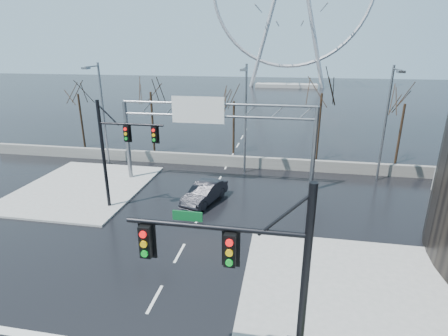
% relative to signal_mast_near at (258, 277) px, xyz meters
% --- Properties ---
extents(ground, '(260.00, 260.00, 0.00)m').
position_rel_signal_mast_near_xyz_m(ground, '(-5.14, 4.04, -4.87)').
color(ground, black).
rests_on(ground, ground).
extents(sidewalk_right_ext, '(12.00, 10.00, 0.15)m').
position_rel_signal_mast_near_xyz_m(sidewalk_right_ext, '(4.86, 6.04, -4.80)').
color(sidewalk_right_ext, gray).
rests_on(sidewalk_right_ext, ground).
extents(sidewalk_far, '(10.00, 12.00, 0.15)m').
position_rel_signal_mast_near_xyz_m(sidewalk_far, '(-16.14, 16.04, -4.80)').
color(sidewalk_far, gray).
rests_on(sidewalk_far, ground).
extents(barrier_wall, '(52.00, 0.50, 1.10)m').
position_rel_signal_mast_near_xyz_m(barrier_wall, '(-5.14, 24.04, -4.32)').
color(barrier_wall, slate).
rests_on(barrier_wall, ground).
extents(signal_mast_near, '(5.52, 0.41, 8.00)m').
position_rel_signal_mast_near_xyz_m(signal_mast_near, '(0.00, 0.00, 0.00)').
color(signal_mast_near, black).
rests_on(signal_mast_near, ground).
extents(signal_mast_far, '(4.72, 0.41, 8.00)m').
position_rel_signal_mast_near_xyz_m(signal_mast_far, '(-11.01, 13.00, -0.04)').
color(signal_mast_far, black).
rests_on(signal_mast_far, ground).
extents(sign_gantry, '(16.36, 0.40, 7.60)m').
position_rel_signal_mast_near_xyz_m(sign_gantry, '(-5.52, 19.00, 0.31)').
color(sign_gantry, slate).
rests_on(sign_gantry, ground).
extents(streetlight_left, '(0.50, 2.55, 10.00)m').
position_rel_signal_mast_near_xyz_m(streetlight_left, '(-17.14, 22.20, 1.01)').
color(streetlight_left, slate).
rests_on(streetlight_left, ground).
extents(streetlight_mid, '(0.50, 2.55, 10.00)m').
position_rel_signal_mast_near_xyz_m(streetlight_mid, '(-3.14, 22.20, 1.01)').
color(streetlight_mid, slate).
rests_on(streetlight_mid, ground).
extents(streetlight_right, '(0.50, 2.55, 10.00)m').
position_rel_signal_mast_near_xyz_m(streetlight_right, '(8.86, 22.20, 1.01)').
color(streetlight_right, slate).
rests_on(streetlight_right, ground).
extents(tree_far_left, '(3.50, 3.50, 7.00)m').
position_rel_signal_mast_near_xyz_m(tree_far_left, '(-23.14, 28.04, 0.70)').
color(tree_far_left, black).
rests_on(tree_far_left, ground).
extents(tree_left, '(3.75, 3.75, 7.50)m').
position_rel_signal_mast_near_xyz_m(tree_left, '(-14.14, 27.54, 1.10)').
color(tree_left, black).
rests_on(tree_left, ground).
extents(tree_center, '(3.25, 3.25, 6.50)m').
position_rel_signal_mast_near_xyz_m(tree_center, '(-5.14, 28.54, 0.30)').
color(tree_center, black).
rests_on(tree_center, ground).
extents(tree_right, '(3.90, 3.90, 7.80)m').
position_rel_signal_mast_near_xyz_m(tree_right, '(3.86, 27.54, 1.34)').
color(tree_right, black).
rests_on(tree_right, ground).
extents(tree_far_right, '(3.40, 3.40, 6.80)m').
position_rel_signal_mast_near_xyz_m(tree_far_right, '(11.86, 28.04, 0.54)').
color(tree_far_right, black).
rests_on(tree_far_right, ground).
extents(car, '(2.99, 5.00, 1.56)m').
position_rel_signal_mast_near_xyz_m(car, '(-5.32, 15.22, -4.09)').
color(car, black).
rests_on(car, ground).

